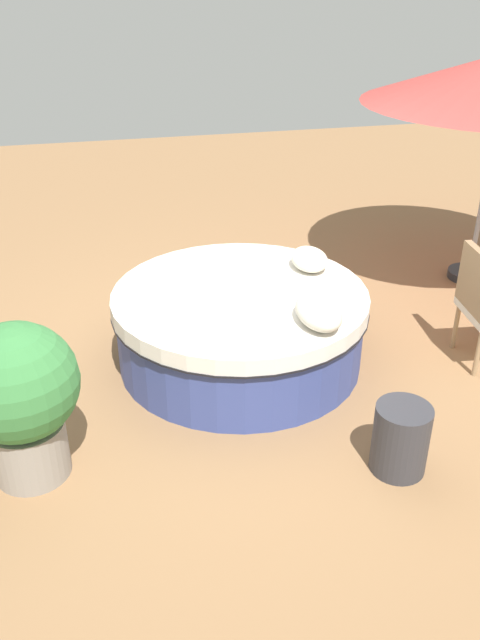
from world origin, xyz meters
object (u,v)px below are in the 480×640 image
throw_pillow_1 (309,259)px  planter (20,394)px  throw_pillow_0 (318,312)px  side_table (401,439)px  round_bed (240,326)px

throw_pillow_1 → planter: (-1.33, 2.30, -0.11)m
throw_pillow_0 → throw_pillow_1: 0.96m
throw_pillow_0 → side_table: bearing=-163.3°
round_bed → throw_pillow_1: throw_pillow_1 is taller
planter → round_bed: bearing=-57.6°
throw_pillow_0 → planter: (-0.40, 2.06, -0.11)m
round_bed → side_table: bearing=-155.3°
planter → side_table: size_ratio=2.25×
round_bed → side_table: size_ratio=4.28×
round_bed → throw_pillow_0: 0.86m
round_bed → throw_pillow_0: (-0.63, -0.43, 0.40)m
side_table → throw_pillow_1: bearing=1.0°
planter → side_table: 2.42m
side_table → round_bed: bearing=24.7°
planter → throw_pillow_0: bearing=-78.9°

